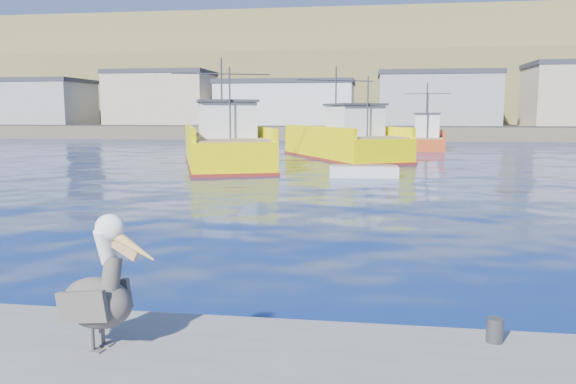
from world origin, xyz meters
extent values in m
plane|color=#071E53|center=(0.00, 0.00, 0.00)|extent=(260.00, 260.00, 0.00)
cylinder|color=#4C4C4C|center=(3.00, -3.40, 0.65)|extent=(0.20, 0.20, 0.30)
cube|color=brown|center=(0.00, 72.00, 0.80)|extent=(160.00, 30.00, 1.60)
cube|color=olive|center=(0.00, 98.00, 6.00)|extent=(180.00, 40.00, 14.00)
cube|color=olive|center=(0.00, 118.00, 11.00)|extent=(200.00, 40.00, 24.00)
cube|color=#2D2D2D|center=(0.00, 61.00, 1.65)|extent=(150.00, 5.00, 0.10)
cube|color=gray|center=(-48.00, 67.00, 4.60)|extent=(16.00, 10.00, 6.00)
cube|color=#333338|center=(-48.00, 67.00, 7.90)|extent=(16.32, 10.20, 0.60)
cube|color=tan|center=(-28.00, 67.00, 5.10)|extent=(14.00, 9.00, 7.00)
cube|color=#333338|center=(-28.00, 67.00, 8.90)|extent=(14.28, 9.18, 0.60)
cube|color=silver|center=(-10.00, 67.00, 4.35)|extent=(18.00, 11.00, 5.50)
cube|color=#333338|center=(-10.00, 67.00, 7.40)|extent=(18.36, 11.22, 0.60)
cube|color=gray|center=(10.00, 67.00, 4.85)|extent=(15.00, 10.00, 6.50)
cube|color=#333338|center=(10.00, 67.00, 8.40)|extent=(15.30, 10.20, 0.60)
cube|color=#FFF200|center=(-7.62, 24.17, 0.87)|extent=(8.77, 14.18, 1.75)
cube|color=#FFF200|center=(-5.64, 24.88, 2.10)|extent=(4.71, 12.51, 0.70)
cube|color=#FFF200|center=(-9.61, 23.46, 2.10)|extent=(4.71, 12.51, 0.70)
cube|color=maroon|center=(-7.62, 24.17, 0.05)|extent=(8.94, 14.47, 0.25)
cube|color=#8C7251|center=(-7.62, 24.17, 1.80)|extent=(8.25, 13.56, 0.10)
cube|color=white|center=(-6.94, 22.27, 2.85)|extent=(4.09, 4.23, 2.00)
cube|color=#333338|center=(-6.94, 22.27, 3.95)|extent=(4.44, 4.68, 0.15)
cylinder|color=#4C4C4C|center=(-8.08, 25.44, 4.25)|extent=(0.15, 0.15, 5.00)
cylinder|color=#4C4C4C|center=(-6.26, 20.37, 3.75)|extent=(0.13, 0.13, 4.00)
cylinder|color=#4C4C4C|center=(-8.08, 25.44, 5.75)|extent=(5.94, 2.20, 0.08)
cube|color=#FFF200|center=(-0.53, 30.70, 0.82)|extent=(9.77, 13.22, 1.64)
cube|color=#FFF200|center=(1.29, 31.66, 1.99)|extent=(6.03, 11.07, 0.70)
cube|color=#FFF200|center=(-2.34, 29.74, 1.99)|extent=(6.03, 11.07, 0.70)
cube|color=maroon|center=(-0.53, 30.70, 0.05)|extent=(9.97, 13.48, 0.25)
cube|color=#8C7251|center=(-0.53, 30.70, 1.69)|extent=(9.23, 12.61, 0.10)
cube|color=white|center=(0.36, 29.02, 2.74)|extent=(4.18, 4.22, 2.00)
cube|color=#333338|center=(0.36, 29.02, 3.84)|extent=(4.55, 4.66, 0.15)
cylinder|color=#4C4C4C|center=(-1.12, 31.81, 4.14)|extent=(0.16, 0.16, 5.00)
cylinder|color=#4C4C4C|center=(1.25, 27.35, 3.64)|extent=(0.14, 0.14, 4.00)
cylinder|color=#4C4C4C|center=(-1.12, 31.81, 5.64)|extent=(5.44, 2.93, 0.08)
cube|color=#C94219|center=(6.49, 42.54, 0.52)|extent=(3.49, 8.15, 1.04)
cube|color=#C94219|center=(7.90, 42.46, 1.39)|extent=(0.67, 7.81, 0.70)
cube|color=#C94219|center=(5.09, 42.63, 1.39)|extent=(0.67, 7.81, 0.70)
cube|color=#8C7251|center=(6.49, 42.54, 1.09)|extent=(3.23, 7.82, 0.10)
cube|color=white|center=(6.42, 41.35, 2.14)|extent=(2.22, 2.12, 2.00)
cube|color=#333338|center=(6.42, 41.35, 3.24)|extent=(2.38, 2.37, 0.15)
cylinder|color=#4C4C4C|center=(6.54, 43.34, 3.54)|extent=(0.13, 0.13, 5.00)
cylinder|color=#4C4C4C|center=(6.34, 40.16, 3.04)|extent=(0.11, 0.11, 4.00)
cylinder|color=#4C4C4C|center=(6.54, 43.34, 5.04)|extent=(4.18, 0.34, 0.08)
cube|color=silver|center=(1.16, 18.73, 0.22)|extent=(3.53, 1.41, 0.69)
cube|color=#8C7251|center=(1.16, 18.73, 0.59)|extent=(3.17, 1.13, 0.07)
cylinder|color=#595451|center=(-1.70, -4.35, 0.65)|extent=(0.08, 0.08, 0.30)
cube|color=#595451|center=(-1.64, -4.36, 0.51)|extent=(0.17, 0.15, 0.02)
cylinder|color=#595451|center=(-1.67, -4.16, 0.65)|extent=(0.08, 0.08, 0.30)
cube|color=#595451|center=(-1.61, -4.16, 0.51)|extent=(0.17, 0.15, 0.02)
ellipsoid|color=#38332D|center=(-1.66, -4.26, 1.05)|extent=(0.95, 0.65, 0.61)
cube|color=#38332D|center=(-1.72, -4.48, 1.08)|extent=(0.68, 0.17, 0.44)
cube|color=#38332D|center=(-1.65, -4.02, 1.08)|extent=(0.68, 0.17, 0.44)
cube|color=#38332D|center=(-2.04, -4.20, 0.98)|extent=(0.26, 0.20, 0.13)
cylinder|color=#38332D|center=(-1.45, -4.29, 1.39)|extent=(0.25, 0.34, 0.48)
cylinder|color=white|center=(-1.51, -4.28, 1.75)|extent=(0.24, 0.34, 0.45)
ellipsoid|color=white|center=(-1.44, -4.29, 1.97)|extent=(0.40, 0.33, 0.30)
cone|color=gold|center=(-1.16, -4.33, 1.77)|extent=(0.62, 0.24, 0.42)
cube|color=tan|center=(-1.27, -4.31, 1.73)|extent=(0.37, 0.11, 0.27)
camera|label=1|loc=(1.47, -10.17, 3.25)|focal=35.00mm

